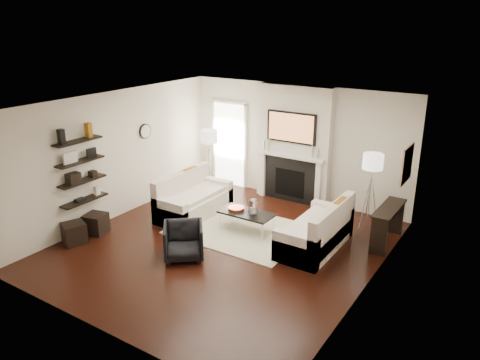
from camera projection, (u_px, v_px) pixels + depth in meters
The scene contains 71 objects.
room_envelope at pixel (222, 179), 8.45m from camera, with size 6.00×6.00×6.00m.
chimney_breast at pixel (294, 144), 10.73m from camera, with size 1.80×0.25×2.70m, color silver.
fireplace_surround at pixel (290, 180), 10.89m from camera, with size 1.30×0.02×1.04m, color black.
firebox at pixel (290, 183), 10.91m from camera, with size 0.75×0.02×0.65m, color black.
mantel_pilaster_l at pixel (263, 174), 11.23m from camera, with size 0.12×0.08×1.10m, color white.
mantel_pilaster_r at pixel (318, 185), 10.49m from camera, with size 0.12×0.08×1.10m, color white.
mantel_shelf at pixel (290, 156), 10.66m from camera, with size 1.70×0.18×0.07m, color white.
tv_body at pixel (291, 127), 10.46m from camera, with size 1.20×0.06×0.70m, color black.
tv_screen at pixel (291, 128), 10.43m from camera, with size 1.10×0.01×0.62m, color #BF723F.
candlestick_l_tall at pixel (269, 145), 10.89m from camera, with size 0.04×0.04×0.30m, color silver.
candlestick_l_short at pixel (264, 145), 10.96m from camera, with size 0.04×0.04×0.24m, color silver.
candlestick_r_tall at pixel (313, 152), 10.32m from camera, with size 0.04×0.04×0.30m, color silver.
candlestick_r_short at pixel (318, 154), 10.26m from camera, with size 0.04×0.04×0.24m, color silver.
hallway_panel at pixel (230, 145), 11.86m from camera, with size 0.90×0.02×2.10m, color white.
door_trim_l at pixel (214, 142), 12.09m from camera, with size 0.06×0.06×2.16m, color white.
door_trim_r at pixel (245, 148), 11.60m from camera, with size 0.06×0.06×2.16m, color white.
door_trim_top at pixel (229, 102), 11.49m from camera, with size 1.02×0.06×0.06m, color white.
rug at pixel (240, 230), 9.55m from camera, with size 2.60×2.00×0.01m, color beige.
loveseat_left_base at pixel (194, 206), 10.23m from camera, with size 0.85×1.80×0.42m, color silver.
loveseat_left_back at pixel (182, 189), 10.30m from camera, with size 0.18×1.80×0.80m, color silver.
loveseat_left_arm_n at pixel (170, 214), 9.56m from camera, with size 0.85×0.18×0.60m, color silver.
loveseat_left_arm_s at pixel (216, 191), 10.84m from camera, with size 0.85×0.18×0.60m, color silver.
loveseat_left_cushion at pixel (196, 195), 10.12m from camera, with size 0.63×1.44×0.10m, color silver.
pillow_left_orange at pixel (190, 177), 10.47m from camera, with size 0.10×0.42×0.42m, color #915A11.
pillow_left_charcoal at pixel (173, 185), 9.99m from camera, with size 0.10×0.40×0.40m, color black.
loveseat_right_base at pixel (315, 237), 8.76m from camera, with size 0.85×1.80×0.42m, color silver.
loveseat_right_back at pixel (332, 226), 8.49m from camera, with size 0.18×1.80×0.80m, color silver.
loveseat_right_arm_n at pixel (295, 250), 8.09m from camera, with size 0.85×0.18×0.60m, color silver.
loveseat_right_arm_s at pixel (332, 218), 9.37m from camera, with size 0.85×0.18×0.60m, color silver.
loveseat_right_cushion at pixel (313, 224), 8.70m from camera, with size 0.63×1.44×0.10m, color silver.
pillow_right_orange at pixel (339, 210), 8.66m from camera, with size 0.10×0.42×0.42m, color #915A11.
pillow_right_charcoal at pixel (327, 222), 8.18m from camera, with size 0.10×0.40×0.40m, color black.
coffee_table at pixel (247, 213), 9.36m from camera, with size 1.10×0.55×0.04m, color black.
coffee_leg_nw at pixel (220, 221), 9.52m from camera, with size 0.02×0.02×0.38m, color silver.
coffee_leg_ne at pixel (262, 233), 9.00m from camera, with size 0.02×0.02×0.38m, color silver.
coffee_leg_sw at pixel (232, 214), 9.86m from camera, with size 0.02×0.02×0.38m, color silver.
coffee_leg_se at pixel (273, 224), 9.35m from camera, with size 0.02×0.02×0.38m, color silver.
hurricane_glass at pixel (253, 207), 9.23m from camera, with size 0.18×0.18×0.32m, color white.
hurricane_candle at pixel (253, 210), 9.26m from camera, with size 0.09×0.09×0.13m, color white.
copper_bowl at pixel (236, 208), 9.48m from camera, with size 0.33×0.33×0.06m, color red.
armchair at pixel (183, 239), 8.36m from camera, with size 0.69×0.64×0.71m, color black.
lamp_left_post at pixel (210, 171), 11.32m from camera, with size 0.02×0.02×1.20m, color silver.
lamp_left_shade at pixel (209, 136), 11.04m from camera, with size 0.40×0.40×0.30m, color white.
lamp_left_leg_a at pixel (214, 171), 11.26m from camera, with size 0.02×0.02×1.25m, color silver.
lamp_left_leg_b at pixel (210, 169), 11.42m from camera, with size 0.02×0.02×1.25m, color silver.
lamp_left_leg_c at pixel (206, 171), 11.27m from camera, with size 0.02×0.02×1.25m, color silver.
lamp_right_post at pixel (369, 202), 9.40m from camera, with size 0.02×0.02×1.20m, color silver.
lamp_right_shade at pixel (373, 161), 9.12m from camera, with size 0.40×0.40×0.30m, color white.
lamp_right_leg_a at pixel (374, 203), 9.35m from camera, with size 0.02×0.02×1.25m, color silver.
lamp_right_leg_b at pixel (368, 200), 9.51m from camera, with size 0.02×0.02×1.25m, color silver.
lamp_right_leg_c at pixel (365, 203), 9.36m from camera, with size 0.02×0.02×1.25m, color silver.
console_top at pixel (389, 208), 8.75m from camera, with size 0.35×1.20×0.04m, color black.
console_leg_n at pixel (378, 237), 8.43m from camera, with size 0.30×0.04×0.71m, color black.
console_leg_s at pixel (395, 217), 9.31m from camera, with size 0.30×0.04×0.71m, color black.
wall_art at pixel (407, 164), 8.61m from camera, with size 0.03×0.70×0.70m, color tan.
shelf_bottom at pixel (85, 200), 9.22m from camera, with size 0.25×1.00×0.04m, color black.
shelf_lower at pixel (82, 181), 9.09m from camera, with size 0.25×1.00×0.04m, color black.
shelf_upper at pixel (80, 161), 8.95m from camera, with size 0.25×1.00×0.04m, color black.
shelf_top at pixel (78, 141), 8.82m from camera, with size 0.25×1.00×0.04m, color black.
decor_magfile_a at pixel (61, 137), 8.50m from camera, with size 0.12×0.10×0.28m, color black.
decor_magfile_b at pixel (88, 130), 8.99m from camera, with size 0.12×0.10×0.28m, color #915A11.
decor_frame_a at pixel (70, 158), 8.75m from camera, with size 0.04×0.30×0.22m, color white.
decor_frame_b at pixel (91, 153), 9.15m from camera, with size 0.04×0.22×0.18m, color black.
decor_wine_rack at pixel (73, 178), 8.89m from camera, with size 0.18×0.25×0.20m, color black.
decor_box_small at pixel (93, 174), 9.27m from camera, with size 0.15×0.12×0.12m, color black.
decor_books at pixel (80, 200), 9.12m from camera, with size 0.14×0.20×0.05m, color black.
decor_box_tall at pixel (97, 190), 9.43m from camera, with size 0.10×0.10×0.18m, color white.
clock_rim at pixel (145, 131), 10.45m from camera, with size 0.34×0.34×0.04m, color black.
clock_face at pixel (146, 131), 10.44m from camera, with size 0.29×0.29×0.01m, color white.
ottoman_near at pixel (96, 223), 9.37m from camera, with size 0.40×0.40×0.40m, color black.
ottoman_far at pixel (74, 233), 8.96m from camera, with size 0.40×0.40×0.40m, color black.
Camera 1 is at (4.62, -6.52, 4.11)m, focal length 35.00 mm.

